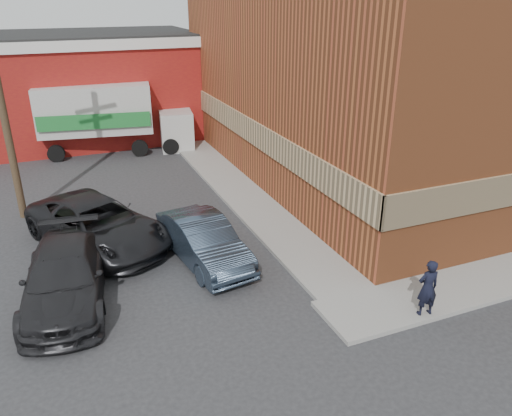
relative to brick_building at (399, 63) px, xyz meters
name	(u,v)px	position (x,y,z in m)	size (l,w,h in m)	color
ground	(327,301)	(-8.50, -9.00, -4.68)	(90.00, 90.00, 0.00)	#28282B
brick_building	(399,63)	(0.00, 0.00, 0.00)	(14.25, 18.25, 9.36)	#984C27
sidewalk_west	(233,185)	(-7.90, 0.00, -4.62)	(1.80, 18.00, 0.12)	gray
warehouse	(47,88)	(-14.50, 11.00, -1.87)	(16.30, 8.30, 5.60)	maroon
man	(428,288)	(-6.63, -10.55, -3.81)	(0.55, 0.36, 1.51)	black
sedan	(204,241)	(-10.87, -5.69, -3.99)	(1.46, 4.20, 1.38)	#2D3A4B
suv_a	(98,224)	(-13.69, -3.41, -3.92)	(2.52, 5.47, 1.52)	black
suv_b	(65,277)	(-14.83, -6.30, -3.97)	(2.00, 4.93, 1.43)	black
box_truck	(110,114)	(-11.83, 6.90, -2.69)	(7.23, 3.15, 3.45)	#BBBCB8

